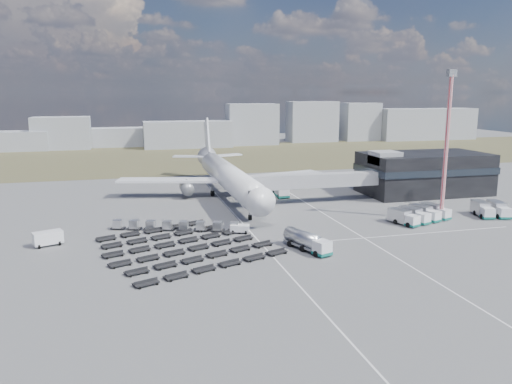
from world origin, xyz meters
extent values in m
plane|color=#565659|center=(0.00, 0.00, 0.00)|extent=(420.00, 420.00, 0.00)
cube|color=brown|center=(0.00, 110.00, 0.01)|extent=(420.00, 90.00, 0.01)
cube|color=silver|center=(-2.00, 5.00, 0.01)|extent=(0.25, 110.00, 0.01)
cube|color=silver|center=(16.00, 5.00, 0.01)|extent=(0.25, 110.00, 0.01)
cube|color=silver|center=(25.00, -8.00, 0.01)|extent=(40.00, 0.25, 0.01)
cube|color=black|center=(48.00, 24.00, 5.00)|extent=(30.00, 16.00, 10.00)
cube|color=#262D38|center=(48.00, 24.00, 6.20)|extent=(30.40, 16.40, 1.60)
cube|color=#939399|center=(36.00, 22.00, 9.50)|extent=(6.00, 6.00, 3.00)
cube|color=#939399|center=(18.10, 20.50, 5.10)|extent=(29.80, 3.00, 3.00)
cube|color=#939399|center=(4.70, 20.00, 5.10)|extent=(4.00, 3.60, 3.40)
cylinder|color=slate|center=(6.20, 20.50, 2.55)|extent=(0.70, 0.70, 5.10)
cylinder|color=black|center=(6.20, 20.50, 0.45)|extent=(1.40, 0.90, 1.40)
cylinder|color=white|center=(0.00, 30.00, 5.30)|extent=(5.60, 48.00, 5.60)
cone|color=white|center=(0.00, 3.50, 5.30)|extent=(5.60, 5.00, 5.60)
cone|color=white|center=(0.00, 58.00, 6.10)|extent=(5.60, 8.00, 5.60)
cube|color=black|center=(0.00, 5.50, 6.10)|extent=(2.20, 2.00, 0.80)
cube|color=white|center=(-13.00, 35.00, 4.10)|extent=(25.59, 11.38, 0.50)
cube|color=white|center=(13.00, 35.00, 4.10)|extent=(25.59, 11.38, 0.50)
cylinder|color=slate|center=(-9.50, 33.00, 2.40)|extent=(3.00, 5.00, 3.00)
cylinder|color=slate|center=(9.50, 33.00, 2.40)|extent=(3.00, 5.00, 3.00)
cube|color=white|center=(-5.50, 60.00, 6.50)|extent=(9.49, 5.63, 0.35)
cube|color=white|center=(5.50, 60.00, 6.50)|extent=(9.49, 5.63, 0.35)
cube|color=white|center=(0.00, 61.00, 11.80)|extent=(0.50, 9.06, 11.45)
cylinder|color=slate|center=(0.00, 9.00, 1.25)|extent=(0.50, 0.50, 2.50)
cylinder|color=slate|center=(-3.20, 34.00, 1.25)|extent=(0.60, 0.60, 2.50)
cylinder|color=slate|center=(3.20, 34.00, 1.25)|extent=(0.60, 0.60, 2.50)
cylinder|color=black|center=(0.00, 9.00, 0.50)|extent=(0.50, 1.20, 1.20)
cube|color=#979BA5|center=(-50.20, 150.96, 7.07)|extent=(24.17, 12.00, 14.13)
cube|color=#979BA5|center=(-23.20, 157.07, 4.27)|extent=(51.11, 12.00, 8.55)
cube|color=#979BA5|center=(4.30, 143.66, 5.95)|extent=(39.30, 12.00, 11.90)
cube|color=#979BA5|center=(35.61, 149.18, 9.69)|extent=(23.89, 12.00, 19.37)
cube|color=#979BA5|center=(68.75, 156.04, 10.08)|extent=(24.51, 12.00, 20.15)
cube|color=#979BA5|center=(95.28, 155.96, 9.63)|extent=(18.83, 12.00, 19.27)
cube|color=#979BA5|center=(131.38, 150.88, 8.18)|extent=(53.05, 12.00, 16.35)
cube|color=white|center=(5.35, -15.20, 1.36)|extent=(2.90, 2.90, 2.16)
cube|color=#136B5F|center=(5.35, -15.20, 0.52)|extent=(3.02, 3.02, 0.47)
cylinder|color=#BCBCC1|center=(3.74, -10.90, 1.78)|extent=(4.66, 7.41, 2.34)
cube|color=slate|center=(3.74, -10.90, 0.70)|extent=(4.57, 7.37, 0.33)
cylinder|color=black|center=(4.23, -12.22, 0.47)|extent=(2.64, 1.82, 1.03)
cube|color=white|center=(-4.00, 0.48, 0.74)|extent=(3.72, 2.87, 1.48)
cube|color=white|center=(-35.97, 1.05, 1.20)|extent=(4.96, 3.60, 2.40)
cube|color=white|center=(12.60, 28.99, 1.75)|extent=(3.01, 6.70, 3.06)
cube|color=#136B5F|center=(12.60, 28.99, 0.49)|extent=(3.12, 6.81, 0.49)
cube|color=white|center=(28.03, -3.60, 1.19)|extent=(2.64, 2.58, 2.01)
cube|color=#136B5F|center=(28.03, -3.60, 0.41)|extent=(2.75, 2.70, 0.41)
cube|color=#BCBCC1|center=(26.99, -0.59, 1.55)|extent=(3.44, 4.68, 2.37)
cube|color=white|center=(30.97, -2.59, 1.19)|extent=(2.64, 2.58, 2.01)
cube|color=#136B5F|center=(30.97, -2.59, 0.41)|extent=(2.75, 2.70, 0.41)
cube|color=#BCBCC1|center=(29.93, 0.42, 1.55)|extent=(3.44, 4.68, 2.37)
cube|color=white|center=(33.90, -1.58, 1.19)|extent=(2.64, 2.58, 2.01)
cube|color=#136B5F|center=(33.90, -1.58, 0.41)|extent=(2.75, 2.70, 0.41)
cube|color=#BCBCC1|center=(32.86, 1.44, 1.55)|extent=(3.44, 4.68, 2.37)
cube|color=white|center=(36.83, -0.57, 1.19)|extent=(2.64, 2.58, 2.01)
cube|color=#136B5F|center=(36.83, -0.57, 0.41)|extent=(2.75, 2.70, 0.41)
cube|color=#BCBCC1|center=(35.79, 2.45, 1.55)|extent=(3.44, 4.68, 2.37)
cube|color=white|center=(45.56, -2.22, 1.25)|extent=(2.65, 2.58, 2.11)
cube|color=#136B5F|center=(45.56, -2.22, 0.43)|extent=(2.77, 2.70, 0.43)
cube|color=#BCBCC1|center=(46.38, 1.03, 1.63)|extent=(3.31, 4.84, 2.49)
cube|color=white|center=(48.72, -3.01, 1.25)|extent=(2.65, 2.58, 2.11)
cube|color=#136B5F|center=(48.72, -3.01, 0.43)|extent=(2.77, 2.70, 0.43)
cube|color=#BCBCC1|center=(49.54, 0.24, 1.63)|extent=(3.31, 4.84, 2.49)
cube|color=black|center=(-25.04, 8.35, 0.29)|extent=(2.85, 2.25, 0.17)
cube|color=#BCBCC1|center=(-25.04, 8.35, 1.10)|extent=(1.94, 1.94, 1.43)
cube|color=black|center=(-22.15, 7.36, 0.29)|extent=(2.85, 2.25, 0.17)
cube|color=#BCBCC1|center=(-22.15, 7.36, 1.10)|extent=(1.94, 1.94, 1.43)
cube|color=black|center=(-19.26, 6.37, 0.29)|extent=(2.85, 2.25, 0.17)
cube|color=#BCBCC1|center=(-19.26, 6.37, 1.10)|extent=(1.94, 1.94, 1.43)
cube|color=black|center=(-16.36, 5.38, 0.29)|extent=(2.85, 2.25, 0.17)
cube|color=#BCBCC1|center=(-16.36, 5.38, 1.10)|extent=(1.94, 1.94, 1.43)
cube|color=black|center=(-13.47, 4.39, 0.29)|extent=(2.85, 2.25, 0.17)
cube|color=#BCBCC1|center=(-13.47, 4.39, 1.10)|extent=(1.94, 1.94, 1.43)
cube|color=black|center=(-10.58, 3.40, 0.29)|extent=(2.85, 2.25, 0.17)
cube|color=#BCBCC1|center=(-10.58, 3.40, 1.10)|extent=(1.94, 1.94, 1.43)
cube|color=black|center=(-7.68, 2.41, 0.29)|extent=(2.85, 2.25, 0.17)
cube|color=#BCBCC1|center=(-7.68, 2.41, 1.10)|extent=(1.94, 1.94, 1.43)
cube|color=black|center=(-4.79, 1.42, 0.29)|extent=(2.85, 2.25, 0.17)
cube|color=#BCBCC1|center=(-4.79, 1.42, 1.10)|extent=(1.94, 1.94, 1.43)
cube|color=black|center=(-11.18, -16.39, 0.39)|extent=(24.73, 11.04, 0.78)
cube|color=black|center=(-12.84, -12.17, 0.39)|extent=(24.73, 11.04, 0.78)
cube|color=black|center=(-14.51, -7.95, 0.39)|extent=(24.73, 11.04, 0.78)
cube|color=black|center=(-16.18, -3.72, 0.39)|extent=(24.73, 11.04, 0.78)
cube|color=black|center=(-17.85, 0.50, 0.39)|extent=(20.71, 9.45, 0.78)
cube|color=black|center=(-19.52, 4.72, 0.39)|extent=(20.71, 9.45, 0.78)
cylinder|color=red|center=(36.37, -0.35, 13.90)|extent=(0.78, 0.78, 27.79)
cube|color=slate|center=(36.37, -0.35, 28.13)|extent=(2.70, 1.72, 1.33)
cube|color=#565659|center=(36.37, -0.35, 0.17)|extent=(2.22, 2.22, 0.33)
camera|label=1|loc=(-22.76, -83.17, 24.59)|focal=35.00mm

